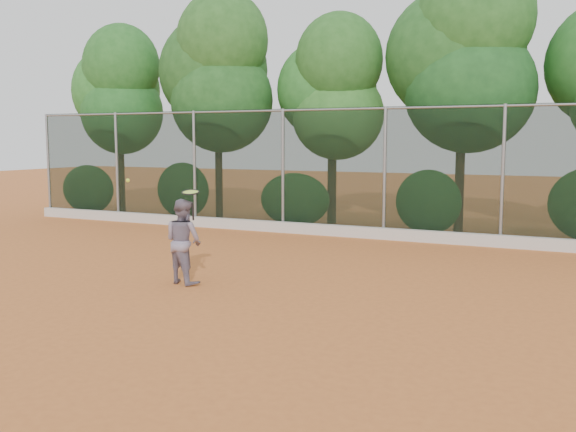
% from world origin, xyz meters
% --- Properties ---
extents(ground, '(80.00, 80.00, 0.00)m').
position_xyz_m(ground, '(0.00, 0.00, 0.00)').
color(ground, '#C5682E').
rests_on(ground, ground).
extents(concrete_curb, '(24.00, 0.20, 0.30)m').
position_xyz_m(concrete_curb, '(0.00, 6.82, 0.15)').
color(concrete_curb, beige).
rests_on(concrete_curb, ground).
extents(tennis_player, '(0.89, 0.77, 1.56)m').
position_xyz_m(tennis_player, '(-1.74, 0.19, 0.78)').
color(tennis_player, slate).
rests_on(tennis_player, ground).
extents(chainlink_fence, '(24.09, 0.09, 3.50)m').
position_xyz_m(chainlink_fence, '(-0.00, 7.00, 1.86)').
color(chainlink_fence, black).
rests_on(chainlink_fence, ground).
extents(foliage_backdrop, '(23.70, 3.63, 7.55)m').
position_xyz_m(foliage_backdrop, '(-0.55, 8.98, 4.40)').
color(foliage_backdrop, '#402C18').
rests_on(foliage_backdrop, ground).
extents(tennis_racket, '(0.41, 0.41, 0.56)m').
position_xyz_m(tennis_racket, '(-1.46, 0.03, 1.67)').
color(tennis_racket, black).
rests_on(tennis_racket, ground).
extents(tennis_ball_in_flight, '(0.07, 0.07, 0.07)m').
position_xyz_m(tennis_ball_in_flight, '(-2.92, 0.12, 1.87)').
color(tennis_ball_in_flight, '#CEDF32').
rests_on(tennis_ball_in_flight, ground).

